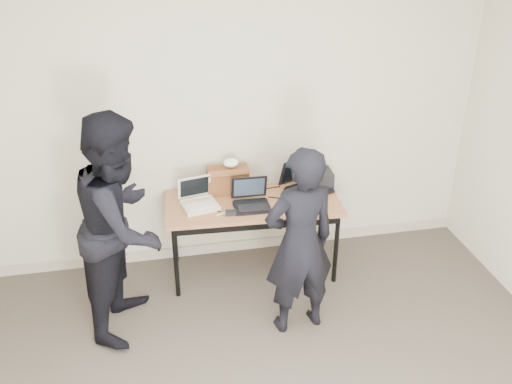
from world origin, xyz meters
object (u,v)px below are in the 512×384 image
object	(u,v)px
desk	(253,208)
leather_satchel	(228,179)
laptop_beige	(199,201)
person_observer	(122,225)
laptop_right	(305,183)
laptop_center	(251,200)
equipment_box	(317,179)
person_typist	(300,243)

from	to	relation	value
desk	leather_satchel	size ratio (longest dim) A/B	4.23
laptop_beige	person_observer	world-z (taller)	person_observer
person_observer	leather_satchel	bearing A→B (deg)	-35.59
laptop_beige	laptop_right	bearing A→B (deg)	-4.80
person_observer	laptop_beige	bearing A→B (deg)	-34.70
laptop_beige	leather_satchel	bearing A→B (deg)	22.64
laptop_right	person_observer	world-z (taller)	person_observer
laptop_beige	laptop_center	world-z (taller)	same
leather_satchel	person_observer	size ratio (longest dim) A/B	0.20
equipment_box	person_observer	xyz separation A→B (m)	(-1.71, -0.63, 0.09)
person_observer	laptop_right	bearing A→B (deg)	-51.63
laptop_right	leather_satchel	distance (m)	0.69
laptop_beige	laptop_right	distance (m)	0.98
laptop_center	equipment_box	xyz separation A→B (m)	(0.66, 0.24, 0.02)
desk	laptop_beige	xyz separation A→B (m)	(-0.46, 0.03, 0.11)
desk	laptop_right	bearing A→B (deg)	19.56
person_typist	laptop_right	bearing A→B (deg)	-117.12
laptop_beige	person_typist	world-z (taller)	person_typist
equipment_box	desk	bearing A→B (deg)	-163.07
person_typist	person_observer	distance (m)	1.33
laptop_beige	laptop_right	size ratio (longest dim) A/B	0.72
laptop_right	person_observer	size ratio (longest dim) A/B	0.27
desk	laptop_center	bearing A→B (deg)	-118.09
equipment_box	person_typist	distance (m)	1.06
person_observer	person_typist	bearing A→B (deg)	-86.69
laptop_right	person_typist	world-z (taller)	person_typist
laptop_beige	person_typist	xyz separation A→B (m)	(0.66, -0.81, 0.00)
person_observer	desk	bearing A→B (deg)	-49.93
desk	person_typist	bearing A→B (deg)	-72.60
equipment_box	person_typist	world-z (taller)	person_typist
laptop_beige	desk	bearing A→B (deg)	-15.76
laptop_center	person_typist	distance (m)	0.76
desk	laptop_center	xyz separation A→B (m)	(-0.03, -0.05, 0.11)
laptop_center	leather_satchel	world-z (taller)	leather_satchel
desk	leather_satchel	world-z (taller)	leather_satchel
person_observer	laptop_center	bearing A→B (deg)	-51.55
laptop_beige	laptop_right	xyz separation A→B (m)	(0.97, 0.12, 0.02)
equipment_box	person_observer	size ratio (longest dim) A/B	0.14
laptop_beige	person_observer	size ratio (longest dim) A/B	0.19
desk	person_observer	world-z (taller)	person_observer
leather_satchel	laptop_center	bearing A→B (deg)	-60.32
laptop_center	person_observer	size ratio (longest dim) A/B	0.18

